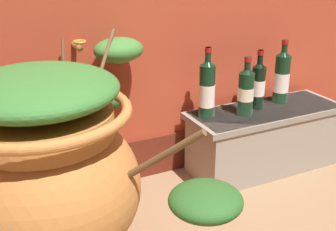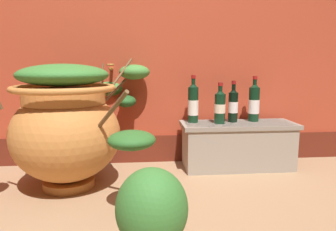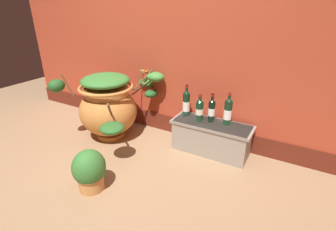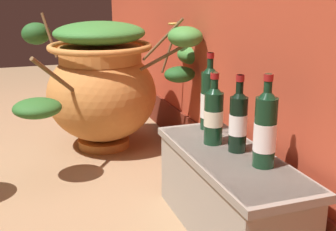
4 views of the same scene
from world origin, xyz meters
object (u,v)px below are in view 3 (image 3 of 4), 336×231
potted_shrub (89,170)px  terracotta_urn (109,105)px  wine_bottle_middle (212,110)px  wine_bottle_right (228,111)px  wine_bottle_back (200,109)px  wine_bottle_left (186,103)px

potted_shrub → terracotta_urn: bearing=120.5°
wine_bottle_middle → wine_bottle_right: size_ratio=0.90×
wine_bottle_back → potted_shrub: (-0.53, -1.06, -0.28)m
wine_bottle_left → wine_bottle_right: 0.46m
wine_bottle_middle → wine_bottle_back: wine_bottle_middle is taller
terracotta_urn → wine_bottle_back: terracotta_urn is taller
terracotta_urn → wine_bottle_middle: (1.12, 0.30, 0.06)m
wine_bottle_middle → potted_shrub: wine_bottle_middle is taller
wine_bottle_left → wine_bottle_right: bearing=0.6°
wine_bottle_right → wine_bottle_left: bearing=-179.4°
wine_bottle_left → wine_bottle_middle: wine_bottle_left is taller
wine_bottle_left → potted_shrub: (-0.35, -1.12, -0.29)m
terracotta_urn → wine_bottle_left: bearing=21.1°
wine_bottle_left → terracotta_urn: bearing=-158.9°
terracotta_urn → wine_bottle_right: size_ratio=3.22×
wine_bottle_right → wine_bottle_back: size_ratio=1.14×
wine_bottle_back → wine_bottle_right: bearing=14.0°
terracotta_urn → potted_shrub: 0.96m
wine_bottle_back → potted_shrub: size_ratio=0.78×
wine_bottle_middle → potted_shrub: size_ratio=0.81×
terracotta_urn → wine_bottle_middle: bearing=15.2°
terracotta_urn → wine_bottle_right: 1.32m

